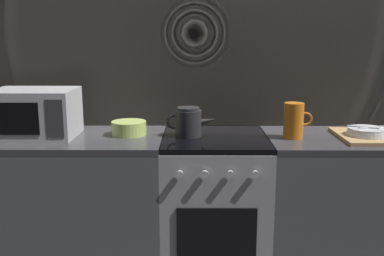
# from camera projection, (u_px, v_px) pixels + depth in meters

# --- Properties ---
(back_wall) EXTENTS (3.60, 0.05, 2.40)m
(back_wall) POSITION_uv_depth(u_px,v_px,m) (213.00, 78.00, 2.77)
(back_wall) COLOR #A39989
(back_wall) RESTS_ON ground_plane
(counter_left) EXTENTS (1.20, 0.60, 0.90)m
(counter_left) POSITION_uv_depth(u_px,v_px,m) (63.00, 210.00, 2.62)
(counter_left) COLOR #515459
(counter_left) RESTS_ON ground_plane
(stove_unit) EXTENTS (0.60, 0.63, 0.90)m
(stove_unit) POSITION_uv_depth(u_px,v_px,m) (214.00, 211.00, 2.61)
(stove_unit) COLOR #9E9EA3
(stove_unit) RESTS_ON ground_plane
(counter_right) EXTENTS (1.20, 0.60, 0.90)m
(counter_right) POSITION_uv_depth(u_px,v_px,m) (366.00, 211.00, 2.61)
(counter_right) COLOR #515459
(counter_right) RESTS_ON ground_plane
(microwave) EXTENTS (0.46, 0.35, 0.27)m
(microwave) POSITION_uv_depth(u_px,v_px,m) (35.00, 113.00, 2.50)
(microwave) COLOR #B2B2B7
(microwave) RESTS_ON counter_left
(kettle) EXTENTS (0.28, 0.15, 0.17)m
(kettle) POSITION_uv_depth(u_px,v_px,m) (189.00, 122.00, 2.52)
(kettle) COLOR #262628
(kettle) RESTS_ON stove_unit
(mixing_bowl) EXTENTS (0.20, 0.20, 0.08)m
(mixing_bowl) POSITION_uv_depth(u_px,v_px,m) (129.00, 128.00, 2.55)
(mixing_bowl) COLOR #B7D166
(mixing_bowl) RESTS_ON counter_left
(pitcher) EXTENTS (0.16, 0.11, 0.20)m
(pitcher) POSITION_uv_depth(u_px,v_px,m) (294.00, 121.00, 2.46)
(pitcher) COLOR orange
(pitcher) RESTS_ON counter_right
(dish_pile) EXTENTS (0.30, 0.40, 0.07)m
(dish_pile) POSITION_uv_depth(u_px,v_px,m) (366.00, 134.00, 2.47)
(dish_pile) COLOR tan
(dish_pile) RESTS_ON counter_right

